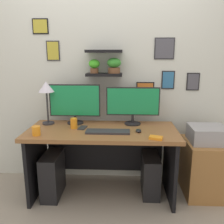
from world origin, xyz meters
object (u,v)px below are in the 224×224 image
Objects in this scene: desk at (103,147)px; water_cup at (74,123)px; monitor_left at (75,103)px; scissors_tray at (156,138)px; printer at (208,134)px; drawer_cabinet at (205,168)px; computer_tower_right at (150,175)px; cell_phone at (83,128)px; computer_tower_left at (53,175)px; monitor_right at (133,104)px; coffee_mug at (36,131)px; desk_lamp at (46,91)px; keyboard at (108,132)px; computer_mouse at (138,131)px.

water_cup is (-0.30, -0.03, 0.27)m from desk.
monitor_left is 4.72× the size of scissors_tray.
desk is at bearing -179.04° from printer.
drawer_cabinet reaches higher than computer_tower_right.
cell_phone is at bearing -174.40° from desk.
monitor_left reaches higher than water_cup.
monitor_left is 1.19× the size of computer_tower_left.
drawer_cabinet is (1.12, 0.02, -0.24)m from desk.
cell_phone is 1.27× the size of water_cup.
coffee_mug is at bearing -155.42° from monitor_right.
monitor_right reaches higher than scissors_tray.
desk_lamp is 0.92m from computer_tower_left.
computer_tower_left is at bearing -69.56° from desk_lamp.
computer_tower_right is (0.00, 0.32, -0.54)m from scissors_tray.
monitor_left is 6.29× the size of coffee_mug.
computer_tower_right is (-0.59, -0.02, -0.47)m from printer.
desk_lamp reaches higher than computer_tower_right.
monitor_right is 1.05m from coffee_mug.
desk_lamp is at bearing -177.36° from monitor_right.
coffee_mug reaches higher than computer_tower_right.
computer_tower_right is (-0.59, -0.02, -0.08)m from drawer_cabinet.
printer is at bearing 9.39° from keyboard.
computer_tower_right is (1.15, -0.13, -0.91)m from desk_lamp.
desk_lamp is 1.28m from scissors_tray.
desk_lamp is 1.79m from printer.
monitor_left is at bearing 174.25° from drawer_cabinet.
keyboard is at bearing -67.30° from desk.
computer_mouse is at bearing -1.65° from computer_tower_left.
coffee_mug is (-0.41, -0.25, 0.04)m from cell_phone.
scissors_tray is (0.15, -0.20, -0.00)m from computer_mouse.
monitor_left reaches higher than desk.
desk_lamp reaches higher than monitor_right.
water_cup is at bearing -83.74° from monitor_left.
cell_phone is at bearing 154.19° from keyboard.
monitor_right is at bearing 169.64° from printer.
scissors_tray reaches higher than computer_tower_right.
cell_phone is 1.17× the size of scissors_tray.
computer_mouse is (0.31, 0.03, 0.01)m from keyboard.
computer_tower_right is at bearing 89.64° from scissors_tray.
scissors_tray is at bearing -31.60° from desk.
monitor_right is at bearing 112.32° from scissors_tray.
desk_lamp reaches higher than scissors_tray.
scissors_tray is 0.69m from printer.
monitor_left is 4.04× the size of cell_phone.
desk_lamp is 0.48m from water_cup.
cell_phone is at bearing -178.30° from printer.
scissors_tray is at bearing -19.61° from water_cup.
keyboard reaches higher than computer_tower_right.
scissors_tray is 0.88m from water_cup.
desk is 3.27× the size of computer_tower_left.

